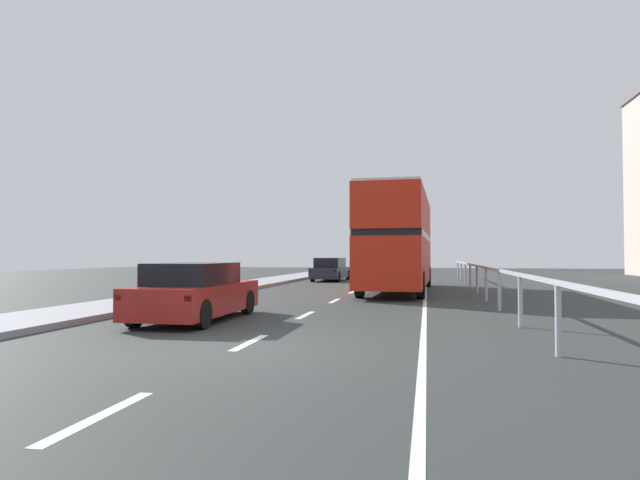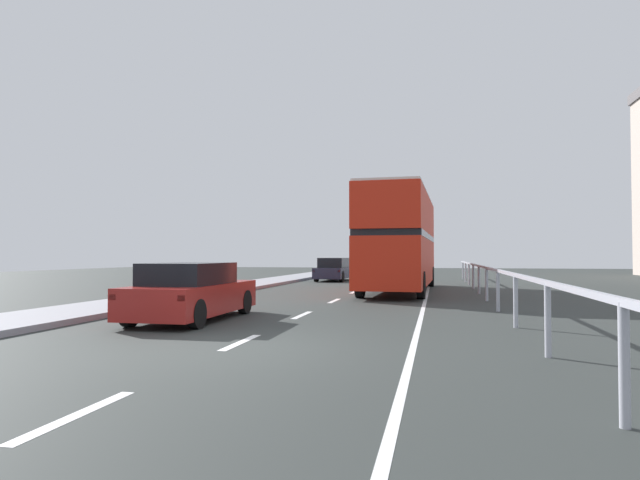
# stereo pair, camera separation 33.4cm
# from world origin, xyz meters

# --- Properties ---
(ground_plane) EXTENTS (73.80, 120.00, 0.10)m
(ground_plane) POSITION_xyz_m (0.00, 0.00, -0.05)
(ground_plane) COLOR #2D3230
(lane_paint_markings) EXTENTS (3.21, 46.00, 0.01)m
(lane_paint_markings) POSITION_xyz_m (2.01, 8.47, 0.00)
(lane_paint_markings) COLOR silver
(lane_paint_markings) RESTS_ON ground
(bridge_side_railing) EXTENTS (0.10, 42.00, 1.19)m
(bridge_side_railing) POSITION_xyz_m (5.14, 9.00, 0.95)
(bridge_side_railing) COLOR #AEB0BE
(bridge_side_railing) RESTS_ON ground
(double_decker_bus_red) EXTENTS (2.80, 11.14, 4.23)m
(double_decker_bus_red) POSITION_xyz_m (1.93, 15.15, 2.27)
(double_decker_bus_red) COLOR red
(double_decker_bus_red) RESTS_ON ground
(hatchback_car_near) EXTENTS (1.81, 4.45, 1.39)m
(hatchback_car_near) POSITION_xyz_m (-2.36, 3.57, 0.67)
(hatchback_car_near) COLOR maroon
(hatchback_car_near) RESTS_ON ground
(sedan_car_ahead) EXTENTS (1.90, 4.59, 1.41)m
(sedan_car_ahead) POSITION_xyz_m (-2.72, 24.38, 0.68)
(sedan_car_ahead) COLOR #24253A
(sedan_car_ahead) RESTS_ON ground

